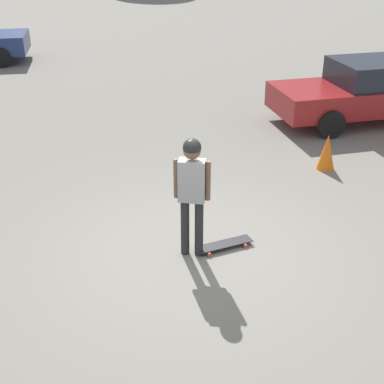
{
  "coord_description": "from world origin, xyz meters",
  "views": [
    {
      "loc": [
        5.79,
        -2.92,
        4.28
      ],
      "look_at": [
        0.0,
        0.0,
        1.0
      ],
      "focal_mm": 50.0,
      "sensor_mm": 36.0,
      "label": 1
    }
  ],
  "objects_px": {
    "person": "(192,184)",
    "car_parked_near": "(374,90)",
    "skateboard": "(224,244)",
    "traffic_cone": "(327,152)"
  },
  "relations": [
    {
      "from": "person",
      "to": "car_parked_near",
      "type": "distance_m",
      "value": 7.27
    },
    {
      "from": "person",
      "to": "skateboard",
      "type": "relative_size",
      "value": 2.02
    },
    {
      "from": "car_parked_near",
      "to": "traffic_cone",
      "type": "relative_size",
      "value": 7.2
    },
    {
      "from": "skateboard",
      "to": "person",
      "type": "bearing_deg",
      "value": -5.55
    },
    {
      "from": "skateboard",
      "to": "traffic_cone",
      "type": "distance_m",
      "value": 3.54
    },
    {
      "from": "traffic_cone",
      "to": "person",
      "type": "bearing_deg",
      "value": -67.63
    },
    {
      "from": "skateboard",
      "to": "traffic_cone",
      "type": "relative_size",
      "value": 1.26
    },
    {
      "from": "person",
      "to": "skateboard",
      "type": "xyz_separation_m",
      "value": [
        0.07,
        0.49,
        -1.05
      ]
    },
    {
      "from": "skateboard",
      "to": "traffic_cone",
      "type": "height_order",
      "value": "traffic_cone"
    },
    {
      "from": "person",
      "to": "car_parked_near",
      "type": "bearing_deg",
      "value": 63.42
    }
  ]
}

